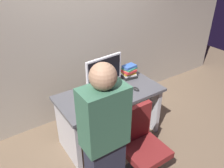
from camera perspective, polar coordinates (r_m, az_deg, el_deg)
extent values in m
plane|color=brown|center=(3.43, -0.48, -12.97)|extent=(9.00, 9.00, 0.00)
cube|color=#9E9384|center=(3.36, -8.90, 15.24)|extent=(6.40, 0.10, 3.00)
cube|color=#4C4C51|center=(2.97, -0.54, -2.44)|extent=(1.39, 0.69, 0.04)
cube|color=#B2B2B7|center=(2.98, -11.00, -12.27)|extent=(0.06, 0.61, 0.72)
cube|color=#B2B2B7|center=(3.51, 8.19, -4.59)|extent=(0.06, 0.61, 0.72)
cylinder|color=black|center=(2.78, 7.93, -19.62)|extent=(0.05, 0.05, 0.39)
cube|color=maroon|center=(2.61, 8.29, -16.25)|extent=(0.44, 0.44, 0.08)
cube|color=maroon|center=(2.54, 5.87, -9.68)|extent=(0.40, 0.06, 0.44)
cube|color=#38664C|center=(1.92, -2.04, -8.42)|extent=(0.40, 0.24, 0.58)
sphere|color=#A57A5B|center=(1.71, -2.27, 1.90)|extent=(0.22, 0.22, 0.22)
cube|color=silver|center=(3.04, -1.90, -1.03)|extent=(0.21, 0.16, 0.02)
cube|color=silver|center=(3.02, -1.92, -0.25)|extent=(0.04, 0.03, 0.08)
cube|color=silver|center=(2.91, -1.99, 3.50)|extent=(0.54, 0.08, 0.36)
cube|color=black|center=(2.90, -1.84, 3.36)|extent=(0.49, 0.05, 0.32)
cube|color=white|center=(2.85, 0.98, -3.30)|extent=(0.43, 0.14, 0.02)
ellipsoid|color=black|center=(3.02, 6.04, -1.22)|extent=(0.06, 0.10, 0.03)
cylinder|color=white|center=(2.65, -6.38, -5.52)|extent=(0.07, 0.07, 0.09)
cube|color=black|center=(3.32, 4.37, 1.89)|extent=(0.22, 0.17, 0.04)
cube|color=white|center=(3.30, 4.42, 2.38)|extent=(0.20, 0.15, 0.02)
cube|color=gold|center=(3.30, 4.15, 2.97)|extent=(0.19, 0.17, 0.04)
cube|color=red|center=(3.26, 4.24, 3.37)|extent=(0.19, 0.16, 0.03)
cube|color=#338C59|center=(3.27, 4.36, 3.97)|extent=(0.21, 0.19, 0.02)
cube|color=#3359A5|center=(3.26, 4.37, 4.42)|extent=(0.20, 0.14, 0.04)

